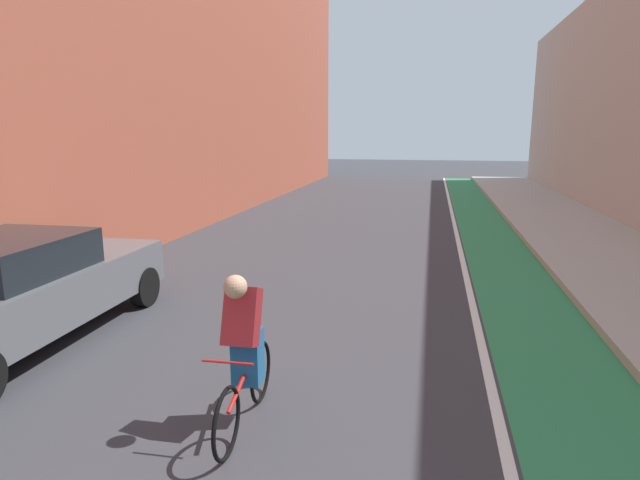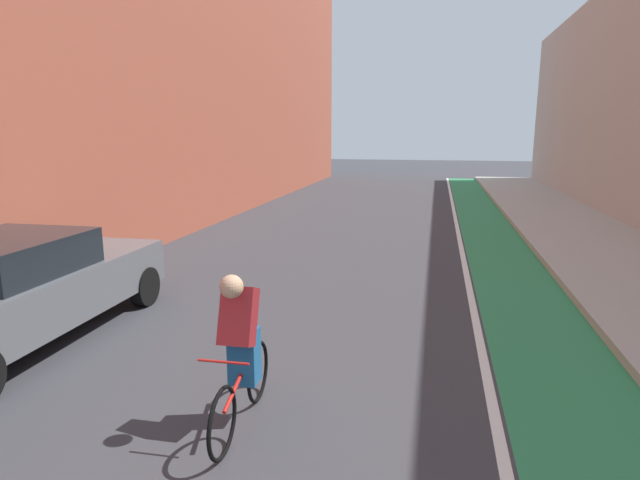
{
  "view_description": "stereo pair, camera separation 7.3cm",
  "coord_description": "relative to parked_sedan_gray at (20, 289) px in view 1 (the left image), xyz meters",
  "views": [
    {
      "loc": [
        2.02,
        4.35,
        2.89
      ],
      "look_at": [
        0.13,
        13.26,
        1.02
      ],
      "focal_mm": 29.51,
      "sensor_mm": 36.0,
      "label": 1
    },
    {
      "loc": [
        2.1,
        4.36,
        2.89
      ],
      "look_at": [
        0.13,
        13.26,
        1.02
      ],
      "focal_mm": 29.51,
      "sensor_mm": 36.0,
      "label": 2
    }
  ],
  "objects": [
    {
      "name": "ground_plane",
      "position": [
        3.44,
        6.28,
        -0.79
      ],
      "size": [
        90.37,
        90.37,
        0.0
      ],
      "primitive_type": "plane",
      "color": "#38383D"
    },
    {
      "name": "bike_lane_paint",
      "position": [
        7.14,
        8.28,
        -0.79
      ],
      "size": [
        1.6,
        41.08,
        0.0
      ],
      "primitive_type": "cube",
      "color": "#2D8451",
      "rests_on": "ground"
    },
    {
      "name": "lane_divider_stripe",
      "position": [
        6.24,
        8.28,
        -0.78
      ],
      "size": [
        0.12,
        41.08,
        0.0
      ],
      "primitive_type": "cube",
      "color": "white",
      "rests_on": "ground"
    },
    {
      "name": "sidewalk_right",
      "position": [
        9.61,
        8.28,
        -0.72
      ],
      "size": [
        3.34,
        41.08,
        0.14
      ],
      "primitive_type": "cube",
      "color": "#A8A59E",
      "rests_on": "ground"
    },
    {
      "name": "parked_sedan_gray",
      "position": [
        0.0,
        0.0,
        0.0
      ],
      "size": [
        1.97,
        4.62,
        1.53
      ],
      "color": "#595B60",
      "rests_on": "ground"
    },
    {
      "name": "cyclist_mid",
      "position": [
        3.75,
        -1.37,
        0.02
      ],
      "size": [
        0.48,
        1.72,
        1.61
      ],
      "color": "black",
      "rests_on": "ground"
    }
  ]
}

